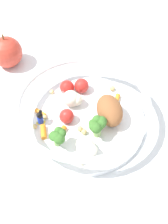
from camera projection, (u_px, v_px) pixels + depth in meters
The scene contains 3 objects.
ground_plane at pixel (89, 117), 0.62m from camera, with size 2.40×2.40×0.00m, color white.
food_container at pixel (85, 113), 0.58m from camera, with size 0.25×0.25×0.06m.
loose_apple at pixel (7, 52), 0.69m from camera, with size 0.07×0.07×0.08m.
Camera 1 is at (-0.31, -0.23, 0.48)m, focal length 48.87 mm.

